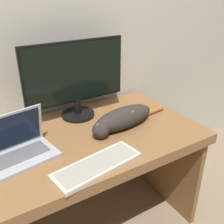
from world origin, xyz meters
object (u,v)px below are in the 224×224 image
laptop (18,150)px  cat (123,118)px  external_keyboard (97,165)px  monitor (76,78)px

laptop → cat: size_ratio=0.63×
external_keyboard → cat: cat is taller
monitor → cat: size_ratio=1.12×
monitor → external_keyboard: 0.59m
cat → laptop: bearing=172.5°
monitor → laptop: bearing=-149.4°
external_keyboard → laptop: bearing=129.0°
laptop → monitor: bearing=21.2°
monitor → external_keyboard: monitor is taller
monitor → laptop: size_ratio=1.77×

